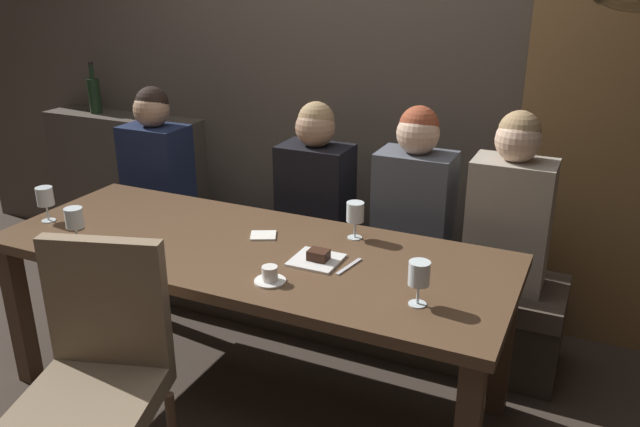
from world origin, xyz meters
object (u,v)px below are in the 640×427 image
(wine_glass_near_right, at_px, (355,213))
(wine_glass_end_right, at_px, (45,198))
(diner_far_end, at_px, (415,194))
(dessert_plate, at_px, (317,258))
(wine_glass_end_left, at_px, (419,275))
(diner_redhead, at_px, (156,159))
(espresso_cup, at_px, (270,276))
(banquette_bench, at_px, (319,285))
(wine_bottle_dark_red, at_px, (94,95))
(dining_table, at_px, (250,265))
(diner_bearded, at_px, (316,181))
(fork_on_table, at_px, (349,267))
(diner_near_end, at_px, (511,206))
(chair_near_side, at_px, (99,363))
(wine_glass_far_left, at_px, (74,220))

(wine_glass_near_right, relative_size, wine_glass_end_right, 1.00)
(diner_far_end, height_order, dessert_plate, diner_far_end)
(diner_far_end, distance_m, wine_glass_end_left, 0.92)
(diner_redhead, height_order, espresso_cup, diner_redhead)
(banquette_bench, xyz_separation_m, wine_bottle_dark_red, (-1.75, 0.33, 0.84))
(banquette_bench, height_order, wine_glass_near_right, wine_glass_near_right)
(dining_table, bearing_deg, diner_bearded, 91.57)
(wine_glass_near_right, distance_m, wine_glass_end_right, 1.42)
(diner_bearded, height_order, diner_far_end, diner_far_end)
(diner_redhead, height_order, fork_on_table, diner_redhead)
(diner_near_end, xyz_separation_m, dessert_plate, (-0.63, -0.71, -0.08))
(dining_table, distance_m, fork_on_table, 0.47)
(diner_bearded, bearing_deg, wine_glass_end_right, -139.33)
(dining_table, xyz_separation_m, chair_near_side, (-0.18, -0.72, -0.09))
(dining_table, relative_size, wine_bottle_dark_red, 6.75)
(dining_table, relative_size, dessert_plate, 11.58)
(diner_far_end, distance_m, diner_near_end, 0.45)
(chair_near_side, relative_size, dessert_plate, 5.16)
(wine_glass_end_right, bearing_deg, wine_glass_far_left, -24.59)
(dining_table, xyz_separation_m, fork_on_table, (0.46, -0.01, 0.09))
(banquette_bench, bearing_deg, wine_bottle_dark_red, 169.45)
(wine_glass_near_right, bearing_deg, wine_glass_end_right, -163.32)
(diner_bearded, bearing_deg, wine_glass_end_left, -47.57)
(wine_bottle_dark_red, bearing_deg, wine_glass_end_right, -57.03)
(diner_near_end, distance_m, dessert_plate, 0.95)
(dining_table, bearing_deg, diner_far_end, 53.91)
(diner_redhead, distance_m, wine_glass_far_left, 1.02)
(wine_bottle_dark_red, bearing_deg, fork_on_table, -25.06)
(dining_table, bearing_deg, fork_on_table, -0.73)
(diner_near_end, distance_m, wine_glass_end_right, 2.12)
(banquette_bench, relative_size, fork_on_table, 14.71)
(diner_redhead, bearing_deg, wine_glass_end_right, -88.96)
(diner_redhead, bearing_deg, wine_glass_far_left, -70.75)
(diner_bearded, relative_size, diner_far_end, 0.97)
(wine_bottle_dark_red, bearing_deg, wine_glass_near_right, -19.55)
(wine_glass_far_left, bearing_deg, fork_on_table, 13.72)
(diner_redhead, bearing_deg, dining_table, -33.96)
(wine_glass_near_right, relative_size, dessert_plate, 0.86)
(banquette_bench, distance_m, wine_bottle_dark_red, 1.97)
(chair_near_side, distance_m, fork_on_table, 0.98)
(wine_glass_end_left, bearing_deg, wine_glass_near_right, 132.63)
(dining_table, height_order, espresso_cup, espresso_cup)
(fork_on_table, bearing_deg, wine_bottle_dark_red, 164.90)
(wine_glass_far_left, bearing_deg, diner_far_end, 39.63)
(wine_glass_far_left, xyz_separation_m, espresso_cup, (0.91, 0.04, -0.09))
(banquette_bench, distance_m, wine_glass_end_right, 1.44)
(espresso_cup, bearing_deg, wine_glass_far_left, -177.75)
(wine_bottle_dark_red, bearing_deg, banquette_bench, -10.55)
(wine_bottle_dark_red, xyz_separation_m, wine_glass_end_left, (2.53, -1.21, -0.22))
(diner_bearded, relative_size, wine_glass_end_right, 4.72)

